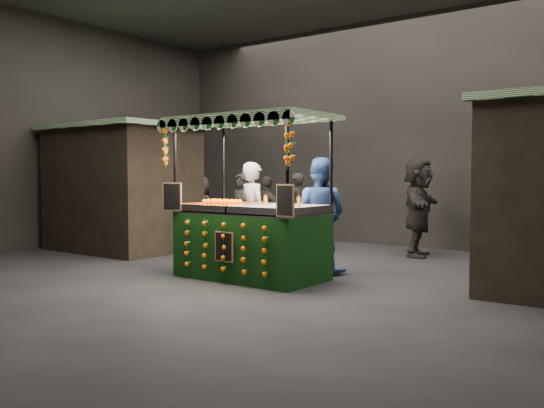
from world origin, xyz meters
The scene contains 12 objects.
ground centered at (0.00, 0.00, 0.00)m, with size 12.00×12.00×0.00m, color black.
market_hall centered at (0.00, 0.00, 3.38)m, with size 12.10×10.10×5.05m.
neighbour_stall_left centered at (-4.40, 1.00, 1.31)m, with size 3.00×2.20×2.60m.
juice_stall centered at (-0.13, -0.03, 0.76)m, with size 2.53×1.49×2.45m.
vendor_grey centered at (-0.79, 0.87, 0.89)m, with size 0.77×0.65×1.79m.
vendor_blue centered at (0.44, 1.03, 0.92)m, with size 0.99×0.82×1.85m.
shopper_0 centered at (-2.04, 2.03, 0.80)m, with size 0.66×0.51×1.59m.
shopper_1 centered at (2.99, 2.10, 0.82)m, with size 1.01×0.96×1.65m.
shopper_2 centered at (-1.70, 2.43, 0.77)m, with size 0.95×0.52×1.54m.
shopper_4 centered at (-3.39, 2.26, 0.77)m, with size 0.76×0.50×1.55m.
shopper_5 centered at (0.98, 3.73, 0.95)m, with size 1.01×1.85×1.90m.
shopper_6 centered at (-1.89, 3.74, 0.80)m, with size 0.49×0.65×1.61m.
Camera 1 is at (5.33, -6.82, 1.59)m, focal length 38.16 mm.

